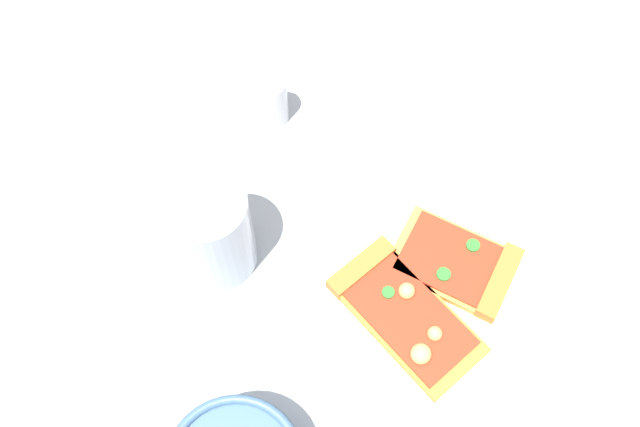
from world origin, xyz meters
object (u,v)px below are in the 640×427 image
soda_glass (213,232)px  pepper_shaker (274,97)px  plate (439,292)px  pizza_slice_far (401,310)px  pizza_slice_near (462,266)px  paper_napkin (410,56)px

soda_glass → pepper_shaker: (0.14, 0.11, -0.02)m
plate → pizza_slice_far: 0.05m
pizza_slice_near → soda_glass: (-0.19, 0.16, 0.04)m
pizza_slice_far → pepper_shaker: (0.03, 0.27, 0.02)m
pizza_slice_far → paper_napkin: pizza_slice_far is taller
soda_glass → pepper_shaker: size_ratio=1.55×
pizza_slice_near → pepper_shaker: bearing=99.7°
pizza_slice_near → soda_glass: 0.25m
pizza_slice_near → pizza_slice_far: bearing=-179.2°
pizza_slice_near → soda_glass: size_ratio=1.19×
pizza_slice_far → soda_glass: soda_glass is taller
soda_glass → paper_napkin: (0.32, 0.09, -0.06)m
soda_glass → paper_napkin: 0.34m
pizza_slice_near → paper_napkin: 0.28m
pepper_shaker → plate: bearing=-87.1°
pizza_slice_near → pizza_slice_far: pizza_slice_far is taller
plate → pepper_shaker: size_ratio=3.03×
paper_napkin → soda_glass: bearing=-164.6°
plate → soda_glass: soda_glass is taller
paper_napkin → pepper_shaker: (-0.18, 0.02, 0.04)m
pizza_slice_near → pizza_slice_far: 0.08m
soda_glass → pepper_shaker: soda_glass is taller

